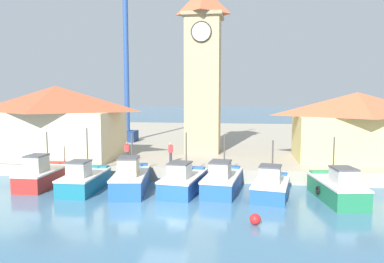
{
  "coord_description": "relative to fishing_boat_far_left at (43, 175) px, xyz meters",
  "views": [
    {
      "loc": [
        4.13,
        -19.0,
        6.53
      ],
      "look_at": [
        0.25,
        9.5,
        3.5
      ],
      "focal_mm": 35.0,
      "sensor_mm": 36.0,
      "label": 1
    }
  ],
  "objects": [
    {
      "name": "mooring_buoy",
      "position": [
        14.41,
        -5.76,
        -0.5
      ],
      "size": [
        0.56,
        0.56,
        0.56
      ],
      "primitive_type": "sphere",
      "color": "red",
      "rests_on": "ground"
    },
    {
      "name": "fishing_boat_mid_left",
      "position": [
        9.93,
        -0.21,
        -0.06
      ],
      "size": [
        2.77,
        5.12,
        3.87
      ],
      "color": "#2356A8",
      "rests_on": "ground"
    },
    {
      "name": "quay_wharf",
      "position": [
        9.6,
        22.56,
        -0.28
      ],
      "size": [
        120.0,
        40.0,
        1.01
      ],
      "primitive_type": "cube",
      "color": "#A89E89",
      "rests_on": "ground"
    },
    {
      "name": "fishing_boat_left_inner",
      "position": [
        6.48,
        -0.59,
        0.05
      ],
      "size": [
        2.73,
        5.37,
        3.76
      ],
      "color": "#2356A8",
      "rests_on": "ground"
    },
    {
      "name": "port_crane_near",
      "position": [
        0.97,
        16.58,
        8.53
      ],
      "size": [
        4.89,
        6.95,
        21.03
      ],
      "color": "navy",
      "rests_on": "quay_wharf"
    },
    {
      "name": "warehouse_right",
      "position": [
        22.78,
        7.44,
        3.06
      ],
      "size": [
        9.74,
        5.83,
        5.52
      ],
      "color": "#E5D17A",
      "rests_on": "quay_wharf"
    },
    {
      "name": "dock_worker_along_quay",
      "position": [
        4.7,
        4.3,
        1.07
      ],
      "size": [
        0.34,
        0.22,
        1.62
      ],
      "color": "#33333D",
      "rests_on": "quay_wharf"
    },
    {
      "name": "ground_plane",
      "position": [
        9.6,
        -4.94,
        -0.78
      ],
      "size": [
        300.0,
        300.0,
        0.0
      ],
      "primitive_type": "plane",
      "color": "teal"
    },
    {
      "name": "fishing_boat_mid_right",
      "position": [
        15.54,
        -0.62,
        -0.08
      ],
      "size": [
        2.79,
        4.61,
        3.5
      ],
      "color": "#2356A8",
      "rests_on": "ground"
    },
    {
      "name": "fishing_boat_center",
      "position": [
        12.46,
        0.19,
        -0.04
      ],
      "size": [
        2.62,
        5.34,
        3.76
      ],
      "color": "#2356A8",
      "rests_on": "ground"
    },
    {
      "name": "clock_tower",
      "position": [
        10.11,
        10.14,
        8.03
      ],
      "size": [
        3.56,
        3.56,
        16.43
      ],
      "color": "tan",
      "rests_on": "quay_wharf"
    },
    {
      "name": "warehouse_left",
      "position": [
        -1.8,
        5.61,
        3.32
      ],
      "size": [
        10.59,
        6.65,
        6.04
      ],
      "color": "beige",
      "rests_on": "quay_wharf"
    },
    {
      "name": "fishing_boat_left_outer",
      "position": [
        3.34,
        -0.75,
        -0.05
      ],
      "size": [
        2.19,
        4.78,
        4.15
      ],
      "color": "#196B7F",
      "rests_on": "ground"
    },
    {
      "name": "fishing_boat_right_inner",
      "position": [
        19.44,
        -0.85,
        -0.02
      ],
      "size": [
        2.78,
        5.29,
        3.81
      ],
      "color": "#237A4C",
      "rests_on": "ground"
    },
    {
      "name": "fishing_boat_far_left",
      "position": [
        0.0,
        0.0,
        0.0
      ],
      "size": [
        2.03,
        4.95,
        3.76
      ],
      "color": "#AD2823",
      "rests_on": "ground"
    },
    {
      "name": "dock_worker_near_tower",
      "position": [
        8.2,
        4.39,
        1.07
      ],
      "size": [
        0.34,
        0.22,
        1.62
      ],
      "color": "#33333D",
      "rests_on": "quay_wharf"
    }
  ]
}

